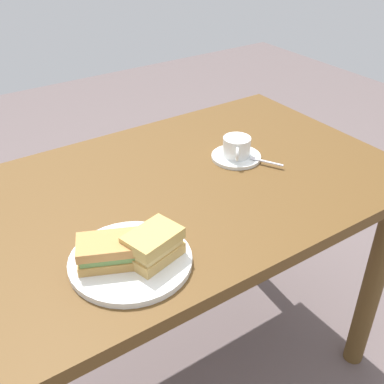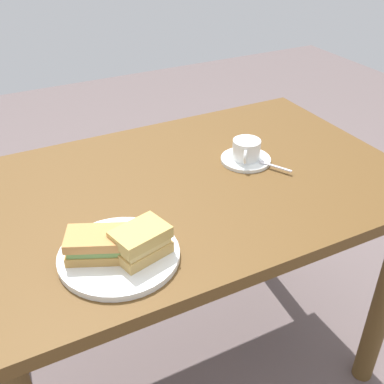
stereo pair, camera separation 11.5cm
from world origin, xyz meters
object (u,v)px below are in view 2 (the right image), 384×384
Objects in this scene: sandwich_plate at (119,255)px; coffee_cup at (246,149)px; sandwich_front at (99,244)px; spoon at (270,164)px; coffee_saucer at (246,160)px; sandwich_back at (141,242)px; dining_table at (186,221)px.

coffee_cup reaches higher than sandwich_plate.
spoon is at bearing 16.20° from sandwich_front.
sandwich_front is at bearing -156.24° from coffee_cup.
coffee_saucer is at bearing 118.76° from spoon.
sandwich_back reaches higher than sandwich_front.
coffee_cup is (0.50, 0.22, -0.00)m from sandwich_front.
dining_table is at bearing 38.32° from sandwich_plate.
sandwich_front is 1.67× the size of spoon.
coffee_cup is at bearing -127.02° from coffee_saucer.
dining_table is at bearing -172.44° from coffee_saucer.
spoon reaches higher than sandwich_plate.
sandwich_plate is at bearing -153.34° from coffee_saucer.
coffee_saucer is (0.50, 0.22, -0.04)m from sandwich_front.
dining_table is 0.36m from sandwich_plate.
spoon reaches higher than coffee_saucer.
sandwich_plate is at bearing -153.43° from coffee_cup.
spoon is (0.50, 0.17, 0.01)m from sandwich_plate.
sandwich_plate is 2.73× the size of coffee_cup.
sandwich_back is at bearing -26.39° from sandwich_front.
sandwich_front is 0.55m from coffee_saucer.
spoon is at bearing 22.86° from sandwich_back.
sandwich_back reaches higher than sandwich_plate.
coffee_saucer is at bearing 52.98° from coffee_cup.
coffee_saucer is 0.07m from spoon.
coffee_cup is at bearing 23.76° from sandwich_front.
sandwich_plate is (-0.26, -0.21, 0.13)m from dining_table.
coffee_cup is at bearing 119.95° from spoon.
sandwich_back is (0.04, -0.03, 0.04)m from sandwich_plate.
coffee_cup is at bearing 26.57° from sandwich_plate.
coffee_cup is 1.02× the size of spoon.
sandwich_plate is at bearing -161.45° from spoon.
sandwich_back is at bearing -157.14° from spoon.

